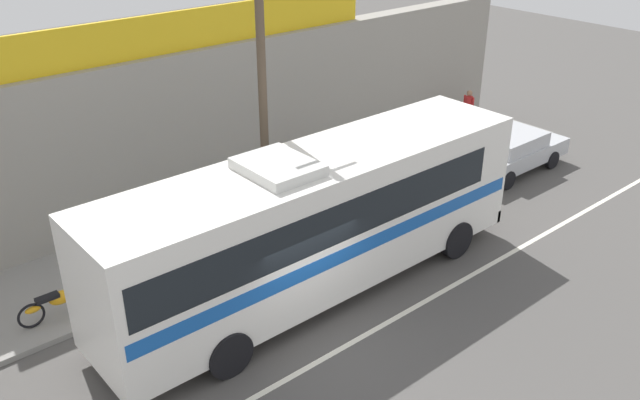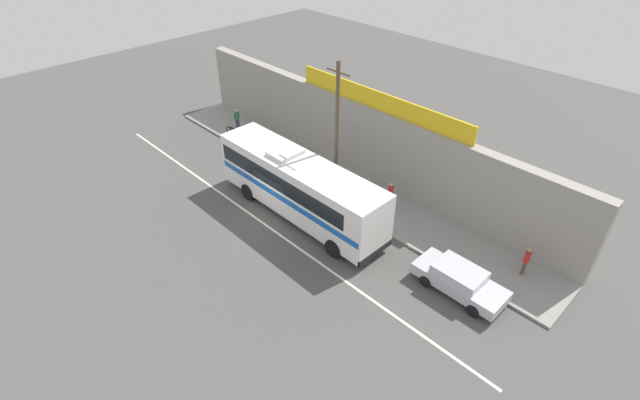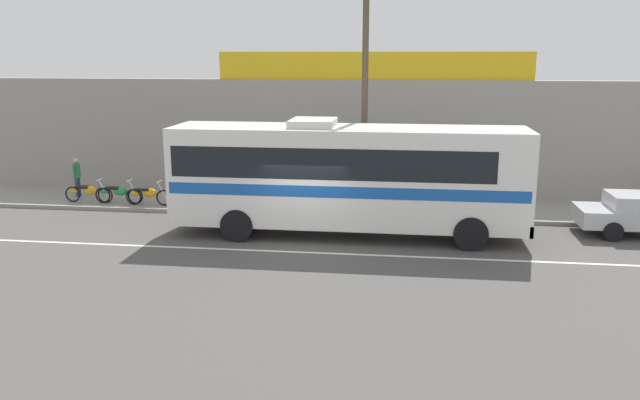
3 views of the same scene
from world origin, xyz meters
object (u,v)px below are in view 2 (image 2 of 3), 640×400
at_px(motorcycle_black, 244,137).
at_px(pedestrian_far_right, 526,259).
at_px(parked_car, 459,280).
at_px(pedestrian_by_curb, 237,118).
at_px(motorcycle_purple, 253,144).
at_px(motorcycle_orange, 234,132).
at_px(pedestrian_far_left, 390,193).
at_px(utility_pole, 337,133).
at_px(intercity_bus, 299,184).
at_px(motorcycle_blue, 278,156).

bearing_deg(motorcycle_black, pedestrian_far_right, 4.57).
relative_size(parked_car, pedestrian_by_curb, 2.79).
height_order(parked_car, motorcycle_purple, parked_car).
distance_m(motorcycle_orange, pedestrian_far_left, 13.65).
xyz_separation_m(pedestrian_far_left, pedestrian_far_right, (8.15, 0.25, 0.02)).
relative_size(parked_car, pedestrian_far_left, 2.75).
bearing_deg(parked_car, motorcycle_orange, 175.60).
distance_m(motorcycle_orange, pedestrian_far_right, 21.79).
height_order(utility_pole, motorcycle_black, utility_pole).
bearing_deg(utility_pole, motorcycle_black, 178.36).
bearing_deg(utility_pole, intercity_bus, -99.49).
height_order(parked_car, utility_pole, utility_pole).
bearing_deg(pedestrian_far_left, utility_pole, -149.51).
bearing_deg(pedestrian_far_left, motorcycle_orange, -174.18).
distance_m(utility_pole, motorcycle_purple, 9.14).
bearing_deg(parked_car, pedestrian_far_left, 155.74).
xyz_separation_m(pedestrian_by_curb, pedestrian_far_left, (14.53, 0.36, 0.02)).
xyz_separation_m(motorcycle_purple, pedestrian_far_right, (19.23, 1.75, 0.51)).
bearing_deg(pedestrian_by_curb, pedestrian_far_left, 1.41).
distance_m(motorcycle_blue, motorcycle_purple, 2.53).
bearing_deg(pedestrian_by_curb, intercity_bus, -18.78).
xyz_separation_m(motorcycle_orange, motorcycle_purple, (2.49, -0.12, 0.00)).
distance_m(pedestrian_far_left, pedestrian_far_right, 8.15).
xyz_separation_m(intercity_bus, pedestrian_far_left, (3.24, 4.19, -1.00)).
relative_size(motorcycle_blue, pedestrian_far_left, 1.19).
distance_m(utility_pole, motorcycle_blue, 6.95).
bearing_deg(parked_car, motorcycle_purple, 175.36).
height_order(motorcycle_blue, motorcycle_purple, same).
height_order(motorcycle_purple, pedestrian_by_curb, pedestrian_by_curb).
bearing_deg(utility_pole, pedestrian_far_left, 30.49).
relative_size(intercity_bus, motorcycle_black, 5.82).
height_order(motorcycle_blue, pedestrian_far_right, pedestrian_far_right).
height_order(parked_car, motorcycle_blue, parked_car).
height_order(intercity_bus, pedestrian_far_left, intercity_bus).
relative_size(motorcycle_purple, pedestrian_far_left, 1.15).
bearing_deg(motorcycle_black, utility_pole, -1.64).
bearing_deg(pedestrian_far_left, motorcycle_purple, -172.28).
xyz_separation_m(parked_car, motorcycle_black, (-18.83, 1.54, -0.17)).
distance_m(parked_car, motorcycle_blue, 15.13).
bearing_deg(intercity_bus, parked_car, 7.40).
xyz_separation_m(motorcycle_orange, pedestrian_far_left, (13.57, 1.38, 0.50)).
xyz_separation_m(utility_pole, motorcycle_black, (-9.51, 0.27, -3.92)).
xyz_separation_m(motorcycle_orange, pedestrian_by_curb, (-0.95, 1.03, 0.48)).
xyz_separation_m(motorcycle_orange, pedestrian_far_right, (21.72, 1.63, 0.51)).
height_order(utility_pole, motorcycle_orange, utility_pole).
xyz_separation_m(utility_pole, pedestrian_far_right, (10.97, 1.91, -3.41)).
bearing_deg(motorcycle_blue, pedestrian_far_left, 8.95).
height_order(motorcycle_orange, motorcycle_purple, same).
distance_m(motorcycle_black, pedestrian_far_left, 12.42).
xyz_separation_m(utility_pole, motorcycle_purple, (-8.26, 0.16, -3.92)).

